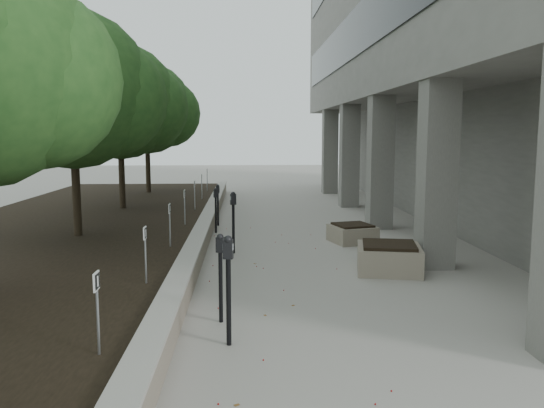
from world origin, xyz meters
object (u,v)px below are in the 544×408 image
object	(u,v)px
parking_meter_2	(221,278)
planter_back	(352,233)
parking_meter_4	(216,210)
parking_meter_3	(233,223)
crabapple_tree_4	(120,126)
parking_meter_5	(218,205)
planter_front	(389,257)
crabapple_tree_5	(147,128)
crabapple_tree_3	(73,123)
parking_meter_1	(228,291)

from	to	relation	value
parking_meter_2	planter_back	world-z (taller)	parking_meter_2
parking_meter_4	parking_meter_3	bearing A→B (deg)	-97.59
crabapple_tree_4	parking_meter_3	world-z (taller)	crabapple_tree_4
parking_meter_5	planter_front	bearing A→B (deg)	-56.50
crabapple_tree_4	planter_back	world-z (taller)	crabapple_tree_4
crabapple_tree_5	parking_meter_2	xyz separation A→B (m)	(3.73, -15.34, -2.43)
crabapple_tree_3	parking_meter_1	xyz separation A→B (m)	(3.88, -6.28, -2.36)
parking_meter_4	planter_front	world-z (taller)	parking_meter_4
parking_meter_1	parking_meter_5	bearing A→B (deg)	103.85
crabapple_tree_5	planter_front	bearing A→B (deg)	-60.11
parking_meter_3	crabapple_tree_5	bearing A→B (deg)	88.94
crabapple_tree_5	parking_meter_2	size ratio (longest dim) A/B	3.93
parking_meter_3	parking_meter_5	xyz separation A→B (m)	(-0.57, 4.06, -0.10)
parking_meter_1	parking_meter_5	world-z (taller)	parking_meter_1
crabapple_tree_4	crabapple_tree_5	size ratio (longest dim) A/B	1.00
crabapple_tree_4	crabapple_tree_5	xyz separation A→B (m)	(0.00, 5.00, 0.00)
parking_meter_3	planter_front	distance (m)	3.85
crabapple_tree_4	parking_meter_1	world-z (taller)	crabapple_tree_4
parking_meter_3	planter_back	xyz separation A→B (m)	(3.14, 1.22, -0.50)
parking_meter_4	crabapple_tree_4	bearing A→B (deg)	121.85
parking_meter_1	planter_front	xyz separation A→B (m)	(3.23, 3.91, -0.46)
parking_meter_2	parking_meter_4	distance (m)	7.72
crabapple_tree_3	parking_meter_3	bearing A→B (deg)	-6.39
parking_meter_5	parking_meter_2	bearing A→B (deg)	-86.20
parking_meter_3	planter_front	world-z (taller)	parking_meter_3
planter_back	crabapple_tree_4	bearing A→B (deg)	148.85
crabapple_tree_3	crabapple_tree_4	size ratio (longest dim) A/B	1.00
crabapple_tree_4	planter_front	xyz separation A→B (m)	(7.11, -7.37, -2.82)
parking_meter_4	planter_back	xyz separation A→B (m)	(3.71, -1.57, -0.41)
parking_meter_1	parking_meter_4	size ratio (longest dim) A/B	1.16
crabapple_tree_4	parking_meter_3	xyz separation A→B (m)	(3.82, -5.43, -2.37)
crabapple_tree_5	planter_back	world-z (taller)	crabapple_tree_5
crabapple_tree_4	planter_back	size ratio (longest dim) A/B	5.14
crabapple_tree_4	parking_meter_1	size ratio (longest dim) A/B	3.56
crabapple_tree_4	parking_meter_4	xyz separation A→B (m)	(3.25, -2.63, -2.46)
crabapple_tree_3	crabapple_tree_5	size ratio (longest dim) A/B	1.00
planter_front	planter_back	size ratio (longest dim) A/B	1.22
crabapple_tree_5	parking_meter_4	xyz separation A→B (m)	(3.25, -7.63, -2.46)
planter_back	crabapple_tree_5	bearing A→B (deg)	127.08
parking_meter_4	planter_front	xyz separation A→B (m)	(3.86, -4.74, -0.36)
parking_meter_1	crabapple_tree_4	bearing A→B (deg)	119.20
crabapple_tree_3	crabapple_tree_5	bearing A→B (deg)	90.00
parking_meter_1	planter_back	bearing A→B (deg)	76.69
parking_meter_1	parking_meter_3	distance (m)	5.85
crabapple_tree_4	planter_front	size ratio (longest dim) A/B	4.20
crabapple_tree_3	parking_meter_1	bearing A→B (deg)	-58.30
parking_meter_5	planter_back	distance (m)	4.69
crabapple_tree_3	planter_back	xyz separation A→B (m)	(6.96, 0.79, -2.87)
parking_meter_3	parking_meter_5	bearing A→B (deg)	76.81
planter_front	crabapple_tree_3	bearing A→B (deg)	161.56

